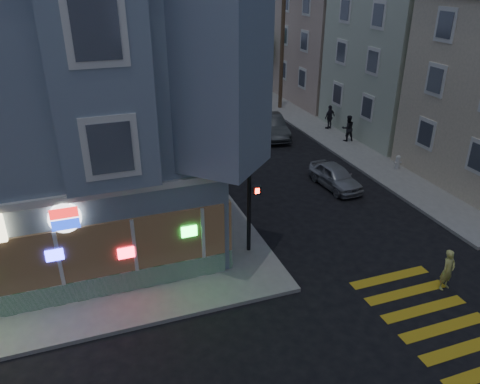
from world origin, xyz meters
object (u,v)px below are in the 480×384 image
running_child (448,270)px  parked_car_b (271,126)px  pedestrian_a (348,128)px  parked_car_a (335,176)px  street_tree_far (228,37)px  traffic_signal (251,175)px  parked_car_c (255,107)px  street_tree_near (256,48)px  parked_car_d (229,92)px  fire_hydrant (398,162)px  utility_pole (282,48)px  pedestrian_b (330,117)px

running_child → parked_car_b: (0.64, 17.48, -0.04)m
pedestrian_a → parked_car_a: 7.16m
street_tree_far → traffic_signal: size_ratio=1.08×
parked_car_a → parked_car_b: parked_car_b is taller
pedestrian_a → parked_car_c: (-3.29, 8.03, -0.38)m
street_tree_near → parked_car_c: 8.07m
parked_car_d → running_child: bearing=-90.1°
parked_car_d → fire_hydrant: 18.71m
street_tree_near → pedestrian_a: street_tree_near is taller
street_tree_near → running_child: 30.00m
parked_car_d → fire_hydrant: (3.91, -18.29, -0.04)m
parked_car_a → parked_car_c: (0.93, 13.79, 0.01)m
fire_hydrant → utility_pole: bearing=94.1°
utility_pole → pedestrian_b: (1.00, -6.21, -3.82)m
street_tree_near → traffic_signal: bearing=-111.8°
traffic_signal → fire_hydrant: size_ratio=6.24×
pedestrian_b → parked_car_b: 4.41m
pedestrian_b → fire_hydrant: size_ratio=2.11×
parked_car_a → utility_pole: bearing=73.5°
utility_pole → street_tree_near: utility_pole is taller
pedestrian_a → parked_car_a: (-4.22, -5.76, -0.39)m
parked_car_d → parked_car_b: bearing=-90.4°
pedestrian_a → traffic_signal: traffic_signal is taller
running_child → parked_car_c: (1.57, 22.68, -0.17)m
street_tree_near → traffic_signal: (-10.03, -25.12, -0.46)m
pedestrian_a → parked_car_a: bearing=60.4°
fire_hydrant → street_tree_far: bearing=91.6°
traffic_signal → parked_car_a: bearing=50.0°
street_tree_far → traffic_signal: street_tree_far is taller
running_child → parked_car_c: bearing=75.0°
utility_pole → pedestrian_a: (0.82, -8.88, -3.80)m
utility_pole → street_tree_far: (0.20, 14.00, -0.86)m
parked_car_a → traffic_signal: 8.35m
parked_car_c → street_tree_far: bearing=85.5°
parked_car_c → fire_hydrant: (3.47, -13.09, -0.05)m
parked_car_b → traffic_signal: traffic_signal is taller
running_child → pedestrian_b: pedestrian_b is taller
running_child → parked_car_c: running_child is taller
running_child → parked_car_d: (1.13, 27.88, -0.18)m
parked_car_b → parked_car_a: bearing=-83.2°
fire_hydrant → parked_car_d: bearing=102.1°
pedestrian_a → parked_car_d: pedestrian_a is taller
parked_car_d → utility_pole: bearing=-53.9°
utility_pole → parked_car_d: size_ratio=2.07×
pedestrian_a → pedestrian_b: 2.67m
street_tree_near → parked_car_a: bearing=-99.9°
parked_car_b → parked_car_d: parked_car_b is taller
parked_car_a → parked_car_c: parked_car_c is taller
running_child → pedestrian_a: bearing=60.6°
traffic_signal → fire_hydrant: traffic_signal is taller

